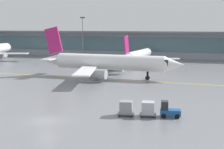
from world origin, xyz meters
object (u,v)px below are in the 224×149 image
(cargo_dolly_lead, at_px, (148,108))
(cargo_dolly_trailing, at_px, (126,108))
(gate_airplane_1, at_px, (138,55))
(apron_light_mast_1, at_px, (83,35))
(baggage_tug, at_px, (169,110))
(taxiing_regional_jet, at_px, (108,63))

(cargo_dolly_lead, distance_m, cargo_dolly_trailing, 2.86)
(cargo_dolly_lead, relative_size, cargo_dolly_trailing, 1.00)
(gate_airplane_1, distance_m, apron_light_mast_1, 29.60)
(cargo_dolly_trailing, xyz_separation_m, apron_light_mast_1, (-34.32, 74.40, 6.97))
(gate_airplane_1, distance_m, baggage_tug, 59.32)
(taxiing_regional_jet, distance_m, apron_light_mast_1, 50.16)
(taxiing_regional_jet, bearing_deg, cargo_dolly_trailing, -65.82)
(cargo_dolly_trailing, bearing_deg, cargo_dolly_lead, 0.00)
(taxiing_regional_jet, height_order, cargo_dolly_trailing, taxiing_regional_jet)
(gate_airplane_1, relative_size, apron_light_mast_1, 1.88)
(cargo_dolly_lead, xyz_separation_m, cargo_dolly_trailing, (-2.83, -0.41, 0.00))
(baggage_tug, xyz_separation_m, cargo_dolly_lead, (-2.60, -0.38, 0.16))
(taxiing_regional_jet, relative_size, cargo_dolly_lead, 14.95)
(apron_light_mast_1, bearing_deg, cargo_dolly_trailing, -65.24)
(cargo_dolly_trailing, height_order, apron_light_mast_1, apron_light_mast_1)
(cargo_dolly_lead, bearing_deg, apron_light_mast_1, 108.46)
(cargo_dolly_trailing, bearing_deg, baggage_tug, -0.00)
(gate_airplane_1, xyz_separation_m, apron_light_mast_1, (-24.04, 16.45, 5.28))
(baggage_tug, xyz_separation_m, apron_light_mast_1, (-39.76, 73.62, 7.13))
(baggage_tug, relative_size, cargo_dolly_trailing, 1.20)
(baggage_tug, height_order, cargo_dolly_trailing, baggage_tug)
(cargo_dolly_lead, bearing_deg, taxiing_regional_jet, 107.53)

